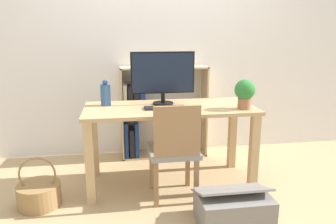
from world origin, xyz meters
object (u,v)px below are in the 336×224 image
(bookshelf, at_px, (148,114))
(basket, at_px, (39,194))
(keyboard, at_px, (165,108))
(vase, at_px, (106,94))
(monitor, at_px, (163,75))
(chair, at_px, (174,148))
(storage_box, at_px, (233,208))
(potted_plant, at_px, (245,92))

(bookshelf, bearing_deg, basket, -135.10)
(keyboard, relative_size, basket, 0.87)
(keyboard, height_order, vase, vase)
(monitor, height_order, chair, monitor)
(keyboard, xyz_separation_m, bookshelf, (-0.08, 0.79, -0.24))
(chair, distance_m, bookshelf, 1.04)
(basket, xyz_separation_m, storage_box, (1.44, -0.49, 0.02))
(keyboard, bearing_deg, bookshelf, 95.46)
(keyboard, xyz_separation_m, vase, (-0.50, 0.21, 0.09))
(bookshelf, bearing_deg, potted_plant, -50.83)
(bookshelf, bearing_deg, monitor, -82.29)
(potted_plant, height_order, chair, potted_plant)
(keyboard, height_order, bookshelf, bookshelf)
(vase, height_order, bookshelf, bookshelf)
(basket, bearing_deg, storage_box, -18.69)
(basket, bearing_deg, chair, -3.34)
(vase, bearing_deg, keyboard, -22.33)
(bookshelf, xyz_separation_m, storage_box, (0.47, -1.45, -0.36))
(chair, xyz_separation_m, basket, (-1.08, 0.06, -0.34))
(potted_plant, relative_size, bookshelf, 0.25)
(monitor, relative_size, basket, 1.39)
(vase, xyz_separation_m, chair, (0.54, -0.45, -0.38))
(basket, bearing_deg, monitor, 18.88)
(keyboard, relative_size, vase, 1.54)
(potted_plant, distance_m, bookshelf, 1.22)
(basket, bearing_deg, keyboard, 9.65)
(keyboard, bearing_deg, chair, -80.77)
(basket, height_order, storage_box, basket)
(vase, bearing_deg, monitor, -2.73)
(monitor, relative_size, keyboard, 1.60)
(chair, height_order, storage_box, chair)
(vase, distance_m, potted_plant, 1.21)
(keyboard, height_order, basket, keyboard)
(potted_plant, distance_m, basket, 1.87)
(chair, relative_size, basket, 2.01)
(monitor, relative_size, vase, 2.47)
(bookshelf, xyz_separation_m, basket, (-0.97, -0.97, -0.38))
(monitor, bearing_deg, vase, 177.27)
(potted_plant, relative_size, basket, 0.61)
(monitor, bearing_deg, basket, -161.12)
(monitor, distance_m, vase, 0.53)
(monitor, height_order, keyboard, monitor)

